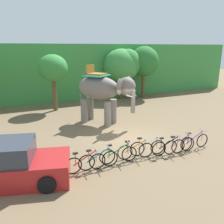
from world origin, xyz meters
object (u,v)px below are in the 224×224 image
bike_green (118,155)px  bike_white (147,147)px  tree_far_left (144,62)px  bike_purple (194,141)px  bike_red (85,163)px  bike_orange (135,151)px  elephant (103,90)px  tree_right (128,64)px  bike_pink (179,145)px  tree_center_left (53,69)px  bike_teal (98,160)px  parked_car (10,166)px  tree_center (121,66)px  bike_black (169,147)px

bike_green → bike_white: 1.56m
tree_far_left → bike_purple: (-4.12, -11.60, -3.12)m
tree_far_left → bike_purple: bearing=-109.6°
tree_far_left → bike_red: (-9.69, -11.49, -3.12)m
tree_far_left → bike_orange: 13.83m
tree_far_left → elephant: bearing=-138.1°
tree_right → bike_pink: 12.45m
bike_green → bike_purple: (4.05, -0.23, 0.00)m
tree_center_left → bike_green: 10.32m
bike_teal → parked_car: parked_car is taller
bike_teal → bike_purple: bearing=-1.4°
bike_orange → bike_purple: size_ratio=0.99×
elephant → bike_white: (0.13, -5.20, -1.82)m
elephant → bike_red: size_ratio=2.28×
bike_red → bike_teal: same height
tree_center → bike_purple: size_ratio=2.78×
bike_black → tree_center: bearing=74.2°
bike_red → elephant: bearing=61.6°
elephant → bike_red: (-2.95, -5.44, -1.82)m
tree_center → tree_right: 0.65m
bike_orange → bike_black: same height
tree_far_left → bike_orange: size_ratio=2.93×
elephant → bike_orange: (-0.54, -5.28, -1.82)m
tree_far_left → bike_teal: bearing=-128.5°
tree_center → bike_green: bearing=-116.6°
elephant → parked_car: bearing=-138.7°
bike_purple → parked_car: 8.36m
tree_center_left → elephant: 5.19m
bike_pink → bike_orange: bearing=171.4°
tree_center → bike_green: (-5.86, -11.68, -2.81)m
tree_center → tree_right: (0.52, -0.35, 0.17)m
tree_center → bike_teal: size_ratio=2.78×
tree_right → bike_orange: bearing=-116.0°
tree_right → bike_orange: (-5.50, -11.29, -2.98)m
tree_center_left → bike_black: 11.03m
bike_orange → bike_black: size_ratio=1.00×
tree_center_left → bike_white: 10.45m
tree_center → bike_purple: (-1.81, -11.91, -2.81)m
bike_white → bike_pink: (1.51, -0.41, 0.00)m
tree_right → bike_black: 12.57m
bike_white → parked_car: size_ratio=0.37×
elephant → bike_black: elephant is taller
tree_center → bike_black: bearing=-105.8°
bike_red → bike_white: bearing=4.5°
tree_far_left → bike_green: (-8.17, -11.37, -3.12)m
tree_center_left → tree_far_left: size_ratio=0.88×
bike_pink → bike_purple: (0.98, 0.06, 0.00)m
tree_center → elephant: 7.82m
tree_center → bike_orange: (-4.98, -11.64, -2.81)m
bike_black → tree_right: bearing=71.4°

